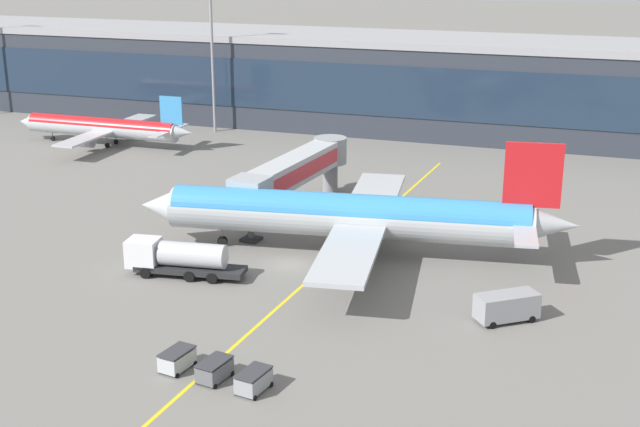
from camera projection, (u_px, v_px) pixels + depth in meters
The scene contains 12 objects.
ground_plane at pixel (291, 264), 81.40m from camera, with size 700.00×700.00×0.00m, color slate.
apron_lead_in_line at pixel (330, 261), 82.21m from camera, with size 0.30×80.00×0.01m, color yellow.
terminal_building at pixel (441, 85), 134.81m from camera, with size 216.00×19.29×14.46m.
main_airliner at pixel (351, 215), 82.73m from camera, with size 42.12×33.46×11.72m.
jet_bridge at pixel (296, 169), 95.10m from camera, with size 5.89×22.96×6.62m.
fuel_tanker at pixel (178, 257), 78.17m from camera, with size 11.03×3.87×3.25m.
crew_van at pixel (508, 305), 69.11m from camera, with size 5.25×4.71×2.30m.
baggage_cart_0 at pixel (177, 359), 61.48m from camera, with size 2.00×2.87×1.48m.
baggage_cart_1 at pixel (214, 370), 60.03m from camera, with size 2.00×2.87×1.48m.
baggage_cart_2 at pixel (254, 380), 58.57m from camera, with size 2.00×2.87×1.48m.
commuter_jet_far at pixel (103, 127), 126.60m from camera, with size 28.85×22.78×7.85m.
apron_light_mast_0 at pixel (212, 40), 132.17m from camera, with size 2.80×0.50×24.25m.
Camera 1 is at (27.31, -71.05, 29.34)m, focal length 48.95 mm.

